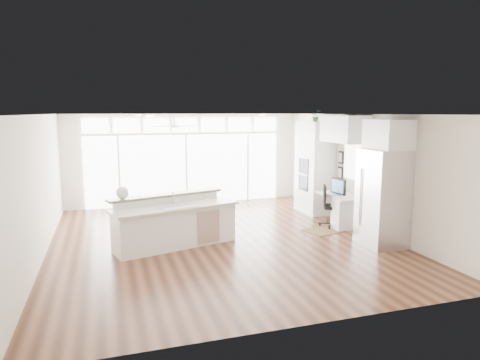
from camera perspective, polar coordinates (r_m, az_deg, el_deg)
name	(u,v)px	position (r m, az deg, el deg)	size (l,w,h in m)	color
floor	(220,240)	(9.40, -2.68, -8.02)	(7.00, 8.00, 0.02)	#3B1E12
ceiling	(219,114)	(8.99, -2.80, 8.74)	(7.00, 8.00, 0.02)	white
wall_back	(186,159)	(12.97, -7.27, 2.77)	(7.00, 0.04, 2.70)	beige
wall_front	(302,225)	(5.40, 8.25, -6.00)	(7.00, 0.04, 2.70)	beige
wall_left	(40,187)	(8.88, -25.13, -0.86)	(0.04, 8.00, 2.70)	beige
wall_right	(362,172)	(10.54, 16.00, 1.07)	(0.04, 8.00, 2.70)	beige
glass_wall	(186,169)	(12.95, -7.20, 1.42)	(5.80, 0.06, 2.08)	white
transom_row	(185,125)	(12.84, -7.31, 7.32)	(5.90, 0.06, 0.40)	white
desk_window	(354,162)	(10.74, 14.98, 2.33)	(0.04, 0.85, 0.85)	white
ceiling_fan	(174,122)	(11.63, -8.76, 7.61)	(1.16, 1.16, 0.32)	white
recessed_lights	(217,115)	(9.18, -3.12, 8.61)	(3.40, 3.00, 0.02)	beige
oven_cabinet	(314,167)	(11.92, 9.89, 1.68)	(0.64, 1.20, 2.50)	white
desk_nook	(340,210)	(10.76, 13.25, -3.91)	(0.72, 1.30, 0.76)	white
upper_cabinets	(345,129)	(10.53, 13.82, 6.62)	(0.64, 1.30, 0.64)	white
refrigerator	(383,198)	(9.28, 18.48, -2.28)	(0.76, 0.90, 2.00)	silver
fridge_cabinet	(388,134)	(9.16, 19.19, 5.75)	(0.64, 0.90, 0.60)	white
framed_photos	(341,165)	(11.28, 13.27, 1.93)	(0.06, 0.22, 0.80)	black
kitchen_island	(176,222)	(8.92, -8.59, -5.53)	(2.61, 0.98, 1.04)	white
rug	(325,230)	(10.30, 11.29, -6.58)	(0.93, 0.67, 0.01)	#362411
office_chair	(333,206)	(10.58, 12.30, -3.46)	(0.52, 0.48, 0.99)	black
fishbowl	(122,193)	(8.81, -15.40, -1.64)	(0.25, 0.25, 0.25)	white
monitor	(338,186)	(10.60, 12.99, -0.81)	(0.09, 0.52, 0.43)	black
keyboard	(332,195)	(10.56, 12.15, -1.97)	(0.13, 0.34, 0.02)	white
potted_plant	(316,117)	(11.83, 10.07, 8.27)	(0.27, 0.30, 0.24)	#2A5524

